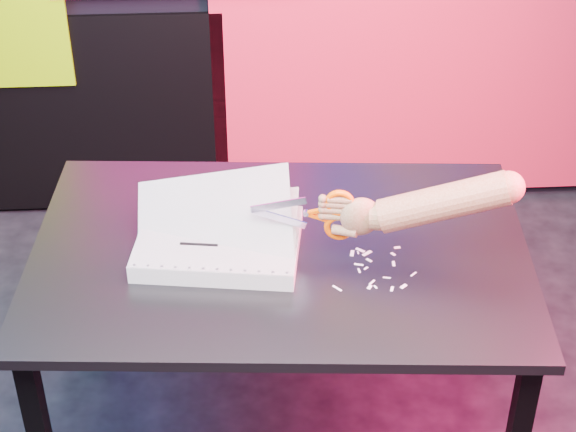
{
  "coord_description": "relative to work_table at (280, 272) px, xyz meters",
  "views": [
    {
      "loc": [
        -0.06,
        -1.93,
        2.29
      ],
      "look_at": [
        0.07,
        0.12,
        0.87
      ],
      "focal_mm": 60.0,
      "sensor_mm": 36.0,
      "label": 1
    }
  ],
  "objects": [
    {
      "name": "paper_clippings",
      "position": [
        0.24,
        -0.09,
        0.08
      ],
      "size": [
        0.23,
        0.19,
        0.0
      ],
      "color": "silver",
      "rests_on": "work_table"
    },
    {
      "name": "printout_stack",
      "position": [
        -0.16,
        -0.0,
        0.11
      ],
      "size": [
        0.47,
        0.37,
        0.23
      ],
      "rotation": [
        0.0,
        0.0,
        -0.14
      ],
      "color": "white",
      "rests_on": "work_table"
    },
    {
      "name": "scissors",
      "position": [
        0.13,
        -0.06,
        0.22
      ],
      "size": [
        0.27,
        0.06,
        0.15
      ],
      "rotation": [
        0.0,
        0.0,
        -0.17
      ],
      "color": "silver",
      "rests_on": "printout_stack"
    },
    {
      "name": "hand_forearm",
      "position": [
        0.37,
        -0.1,
        0.27
      ],
      "size": [
        0.49,
        0.15,
        0.21
      ],
      "rotation": [
        0.0,
        0.0,
        -0.17
      ],
      "color": "tan",
      "rests_on": "work_table"
    },
    {
      "name": "work_table",
      "position": [
        0.0,
        0.0,
        0.0
      ],
      "size": [
        1.4,
        0.99,
        0.75
      ],
      "rotation": [
        0.0,
        0.0,
        -0.07
      ],
      "color": "black",
      "rests_on": "ground"
    },
    {
      "name": "room",
      "position": [
        -0.05,
        -0.14,
        0.68
      ],
      "size": [
        3.01,
        3.01,
        2.71
      ],
      "color": "black",
      "rests_on": "ground"
    }
  ]
}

